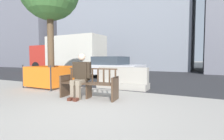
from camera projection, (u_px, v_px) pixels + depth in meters
name	position (u px, v px, depth m)	size (l,w,h in m)	color
ground_plane	(87.00, 112.00, 3.83)	(200.00, 200.00, 0.00)	gray
street_asphalt	(163.00, 76.00, 11.56)	(120.00, 12.00, 0.01)	#28282B
street_bench	(89.00, 85.00, 5.15)	(1.74, 0.72, 0.88)	#473323
seated_person	(81.00, 75.00, 5.17)	(0.59, 0.76, 1.31)	#2D2319
jersey_barrier_centre	(123.00, 80.00, 6.83)	(2.01, 0.72, 0.84)	#9E998E
construction_fence	(51.00, 76.00, 7.28)	(1.56, 1.56, 0.93)	#2D2D33
car_sedan_mid	(109.00, 67.00, 10.62)	(4.25, 2.12, 1.30)	silver
delivery_truck	(69.00, 53.00, 15.02)	(6.82, 2.37, 3.05)	#B2281E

